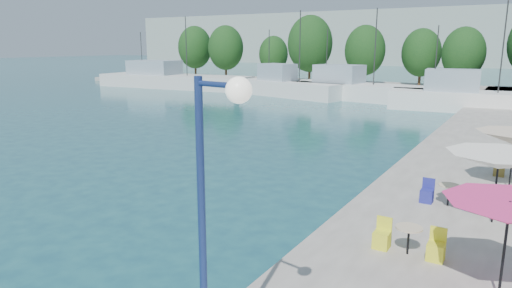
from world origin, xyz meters
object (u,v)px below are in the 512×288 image
Objects in this scene: trawler_01 at (171,80)px; street_lamp at (215,182)px; umbrella_pink at (509,213)px; trawler_02 at (288,87)px; trawler_04 at (473,100)px; trawler_03 at (355,90)px; umbrella_white at (499,161)px.

trawler_01 is 4.60× the size of street_lamp.
trawler_01 is 8.54× the size of umbrella_pink.
trawler_02 is 20.42m from trawler_04.
trawler_02 is 7.99m from trawler_03.
trawler_02 is 41.00m from umbrella_white.
umbrella_pink is (4.44, -35.74, 1.51)m from trawler_04.
trawler_03 is 5.62× the size of umbrella_white.
trawler_04 is 41.23m from street_lamp.
umbrella_pink is 4.86m from umbrella_white.
trawler_02 is 48.20m from street_lamp.
trawler_04 is 3.16× the size of street_lamp.
umbrella_pink is (24.75, -37.86, 1.51)m from trawler_02.
trawler_02 is 45.25m from umbrella_pink.
trawler_01 and trawler_04 have the same top height.
umbrella_white is (-0.50, 4.84, -0.01)m from umbrella_pink.
trawler_01 is 1.62× the size of trawler_02.
street_lamp reaches higher than umbrella_pink.
trawler_03 is at bearing 113.38° from umbrella_pink.
umbrella_pink is at bearing -89.47° from trawler_04.
trawler_04 is (20.31, -2.12, -0.00)m from trawler_02.
umbrella_pink is 0.88× the size of umbrella_white.
trawler_03 is at bearing 21.96° from trawler_02.
trawler_03 is (27.59, -0.51, 0.00)m from trawler_01.
trawler_04 reaches higher than street_lamp.
trawler_04 is (39.99, -3.72, 0.00)m from trawler_01.
umbrella_white is at bearing -89.28° from trawler_04.
trawler_01 is at bearing -170.51° from trawler_02.
umbrella_white is at bearing 95.88° from umbrella_pink.
trawler_03 is 12.81m from trawler_04.
trawler_04 reaches higher than umbrella_white.
trawler_02 is 0.90× the size of trawler_04.
trawler_01 is at bearing -172.69° from trawler_03.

